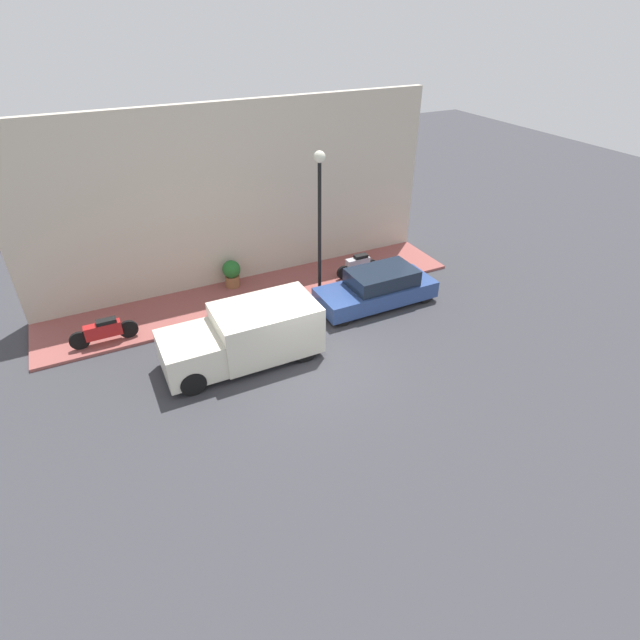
# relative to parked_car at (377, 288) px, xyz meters

# --- Properties ---
(ground_plane) EXTENTS (60.00, 60.00, 0.00)m
(ground_plane) POSITION_rel_parked_car_xyz_m (-2.02, 3.58, -0.61)
(ground_plane) COLOR #38383D
(sidewalk) EXTENTS (2.66, 14.96, 0.10)m
(sidewalk) POSITION_rel_parked_car_xyz_m (2.43, 3.58, -0.56)
(sidewalk) COLOR #934C47
(sidewalk) RESTS_ON ground_plane
(building_facade) EXTENTS (0.30, 14.96, 6.39)m
(building_facade) POSITION_rel_parked_car_xyz_m (3.91, 3.58, 2.58)
(building_facade) COLOR beige
(building_facade) RESTS_ON ground_plane
(parked_car) EXTENTS (1.64, 4.20, 1.28)m
(parked_car) POSITION_rel_parked_car_xyz_m (0.00, 0.00, 0.00)
(parked_car) COLOR #2D4784
(parked_car) RESTS_ON ground_plane
(delivery_van) EXTENTS (1.91, 4.57, 1.67)m
(delivery_van) POSITION_rel_parked_car_xyz_m (-1.05, 5.24, 0.25)
(delivery_van) COLOR silver
(delivery_van) RESTS_ON ground_plane
(motorcycle_red) EXTENTS (0.30, 2.02, 0.81)m
(motorcycle_red) POSITION_rel_parked_car_xyz_m (1.56, 8.87, -0.07)
(motorcycle_red) COLOR #B21E1E
(motorcycle_red) RESTS_ON sidewalk
(scooter_silver) EXTENTS (0.30, 1.76, 0.84)m
(scooter_silver) POSITION_rel_parked_car_xyz_m (1.99, -0.36, -0.07)
(scooter_silver) COLOR #B7B7BF
(scooter_silver) RESTS_ON sidewalk
(streetlamp) EXTENTS (0.38, 0.38, 5.08)m
(streetlamp) POSITION_rel_parked_car_xyz_m (1.32, 1.60, 2.99)
(streetlamp) COLOR black
(streetlamp) RESTS_ON sidewalk
(potted_plant) EXTENTS (0.66, 0.66, 1.02)m
(potted_plant) POSITION_rel_parked_car_xyz_m (3.31, 4.22, 0.04)
(potted_plant) COLOR brown
(potted_plant) RESTS_ON sidewalk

